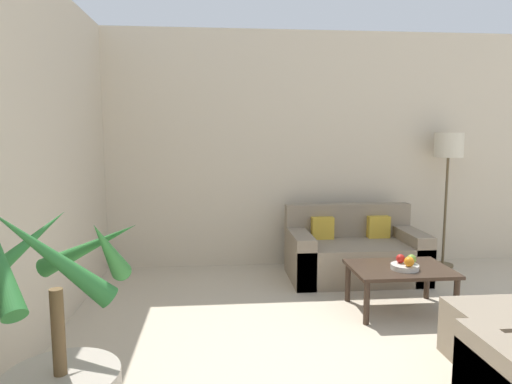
% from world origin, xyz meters
% --- Properties ---
extents(wall_back, '(8.43, 0.06, 2.70)m').
position_xyz_m(wall_back, '(0.00, 6.57, 1.35)').
color(wall_back, beige).
rests_on(wall_back, ground_plane).
extents(sofa_loveseat, '(1.40, 0.79, 0.76)m').
position_xyz_m(sofa_loveseat, '(-0.71, 5.98, 0.26)').
color(sofa_loveseat, gray).
rests_on(sofa_loveseat, ground_plane).
extents(floor_lamp, '(0.32, 0.32, 1.55)m').
position_xyz_m(floor_lamp, '(0.46, 6.28, 1.32)').
color(floor_lamp, brown).
rests_on(floor_lamp, ground_plane).
extents(coffee_table, '(0.85, 0.61, 0.39)m').
position_xyz_m(coffee_table, '(-0.60, 5.03, 0.34)').
color(coffee_table, '#38281E').
rests_on(coffee_table, ground_plane).
extents(fruit_bowl, '(0.24, 0.24, 0.04)m').
position_xyz_m(fruit_bowl, '(-0.58, 4.96, 0.41)').
color(fruit_bowl, beige).
rests_on(fruit_bowl, coffee_table).
extents(apple_red, '(0.08, 0.08, 0.08)m').
position_xyz_m(apple_red, '(-0.60, 5.01, 0.47)').
color(apple_red, red).
rests_on(apple_red, fruit_bowl).
extents(apple_green, '(0.08, 0.08, 0.08)m').
position_xyz_m(apple_green, '(-0.52, 4.98, 0.48)').
color(apple_green, olive).
rests_on(apple_green, fruit_bowl).
extents(orange_fruit, '(0.08, 0.08, 0.08)m').
position_xyz_m(orange_fruit, '(-0.58, 4.90, 0.48)').
color(orange_fruit, orange).
rests_on(orange_fruit, fruit_bowl).
extents(ottoman, '(0.59, 0.56, 0.39)m').
position_xyz_m(ottoman, '(-0.31, 4.03, 0.20)').
color(ottoman, gray).
rests_on(ottoman, ground_plane).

